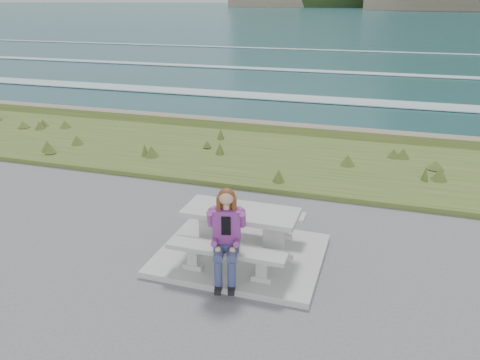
# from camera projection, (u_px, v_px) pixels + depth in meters

# --- Properties ---
(concrete_slab) EXTENTS (2.60, 2.10, 0.10)m
(concrete_slab) POSITION_uv_depth(u_px,v_px,m) (241.00, 255.00, 7.61)
(concrete_slab) COLOR #AFAFA9
(concrete_slab) RESTS_ON ground
(picnic_table) EXTENTS (1.80, 0.75, 0.75)m
(picnic_table) POSITION_uv_depth(u_px,v_px,m) (241.00, 220.00, 7.38)
(picnic_table) COLOR #AFAFA9
(picnic_table) RESTS_ON concrete_slab
(bench_landward) EXTENTS (1.80, 0.35, 0.45)m
(bench_landward) POSITION_uv_depth(u_px,v_px,m) (226.00, 254.00, 6.84)
(bench_landward) COLOR #AFAFA9
(bench_landward) RESTS_ON concrete_slab
(bench_seaward) EXTENTS (1.80, 0.35, 0.45)m
(bench_seaward) POSITION_uv_depth(u_px,v_px,m) (253.00, 215.00, 8.08)
(bench_seaward) COLOR #AFAFA9
(bench_seaward) RESTS_ON concrete_slab
(grass_verge) EXTENTS (160.00, 4.50, 0.22)m
(grass_verge) POSITION_uv_depth(u_px,v_px,m) (300.00, 162.00, 12.07)
(grass_verge) COLOR #304B1C
(grass_verge) RESTS_ON ground
(shore_drop) EXTENTS (160.00, 0.80, 2.20)m
(shore_drop) POSITION_uv_depth(u_px,v_px,m) (317.00, 134.00, 14.64)
(shore_drop) COLOR #6C6451
(shore_drop) RESTS_ON ground
(ocean) EXTENTS (1600.00, 1600.00, 0.09)m
(ocean) POSITION_uv_depth(u_px,v_px,m) (357.00, 92.00, 30.54)
(ocean) COLOR #1B474C
(ocean) RESTS_ON ground
(seated_woman) EXTENTS (0.53, 0.75, 1.38)m
(seated_woman) POSITION_uv_depth(u_px,v_px,m) (226.00, 249.00, 6.66)
(seated_woman) COLOR navy
(seated_woman) RESTS_ON concrete_slab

